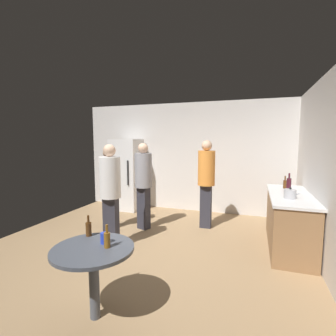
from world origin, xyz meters
TOP-DOWN VIEW (x-y plane):
  - ground_plane at (0.00, 0.00)m, footprint 5.20×5.20m
  - wall_back at (0.00, 2.63)m, footprint 5.32×0.06m
  - wall_side_right at (2.63, 0.00)m, footprint 0.06×5.20m
  - refrigerator at (-1.39, 2.20)m, footprint 0.70×0.68m
  - kitchen_counter at (2.28, 0.97)m, footprint 0.64×1.79m
  - kettle at (2.23, 0.62)m, footprint 0.24×0.17m
  - wine_bottle_on_counter at (2.29, 1.26)m, footprint 0.08×0.08m
  - beer_bottle_on_counter at (2.25, 1.47)m, footprint 0.06×0.06m
  - foreground_table at (0.25, -1.51)m, footprint 0.80×0.80m
  - beer_bottle_amber at (0.38, -1.46)m, footprint 0.06×0.06m
  - beer_bottle_brown at (0.02, -1.28)m, footprint 0.06×0.06m
  - plastic_cup_blue at (0.30, -1.39)m, footprint 0.08×0.08m
  - person_in_white_shirt at (-0.50, -0.01)m, footprint 0.37×0.37m
  - person_in_orange_shirt at (0.80, 1.47)m, footprint 0.35×0.35m
  - person_in_black_shirt at (-1.01, 0.74)m, footprint 0.46×0.46m
  - person_in_gray_shirt at (-0.37, 0.99)m, footprint 0.43×0.43m

SIDE VIEW (x-z plane):
  - ground_plane at x=0.00m, z-range -0.10..0.00m
  - kitchen_counter at x=2.28m, z-range 0.00..0.90m
  - foreground_table at x=0.25m, z-range 0.26..1.00m
  - plastic_cup_blue at x=0.30m, z-range 0.73..0.85m
  - beer_bottle_amber at x=0.38m, z-range 0.70..0.93m
  - beer_bottle_brown at x=0.02m, z-range 0.70..0.93m
  - refrigerator at x=-1.39m, z-range 0.00..1.80m
  - person_in_black_shirt at x=-1.01m, z-range 0.14..1.76m
  - kettle at x=2.23m, z-range 0.88..1.06m
  - beer_bottle_on_counter at x=2.25m, z-range 0.87..1.10m
  - person_in_white_shirt at x=-0.50m, z-range 0.15..1.86m
  - person_in_gray_shirt at x=-0.37m, z-range 0.15..1.87m
  - wine_bottle_on_counter at x=2.29m, z-range 0.86..1.17m
  - person_in_orange_shirt at x=0.80m, z-range 0.16..1.93m
  - wall_back at x=0.00m, z-range 0.00..2.70m
  - wall_side_right at x=2.63m, z-range 0.00..2.70m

